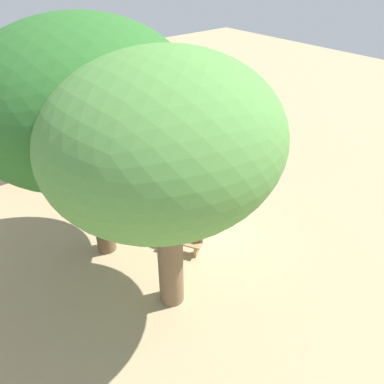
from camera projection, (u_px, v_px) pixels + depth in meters
name	position (u px, v px, depth m)	size (l,w,h in m)	color
ground_plane	(209.00, 233.00, 14.64)	(60.00, 60.00, 0.00)	tan
elephant	(208.00, 180.00, 15.74)	(2.39, 2.32, 1.75)	slate
person_handler	(254.00, 176.00, 16.34)	(0.32, 0.49, 1.62)	#3F3833
shade_tree_main	(166.00, 143.00, 9.02)	(6.05, 5.54, 7.58)	brown
shade_tree_secondary	(84.00, 103.00, 10.88)	(6.72, 6.16, 7.93)	brown
wooden_bench	(183.00, 240.00, 13.59)	(1.04, 1.41, 0.88)	#9E7A51
picnic_table_near	(232.00, 154.00, 18.88)	(2.09, 2.10, 0.78)	#9E7A51
market_stall_green	(0.00, 153.00, 17.71)	(2.50, 2.50, 2.52)	#59514C
market_stall_white	(54.00, 138.00, 19.10)	(2.50, 2.50, 2.52)	#59514C
market_stall_teal	(100.00, 125.00, 20.49)	(2.50, 2.50, 2.52)	#59514C
market_stall_orange	(141.00, 113.00, 21.88)	(2.50, 2.50, 2.52)	#59514C
feed_bucket	(224.00, 215.00, 15.32)	(0.36, 0.36, 0.32)	gray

